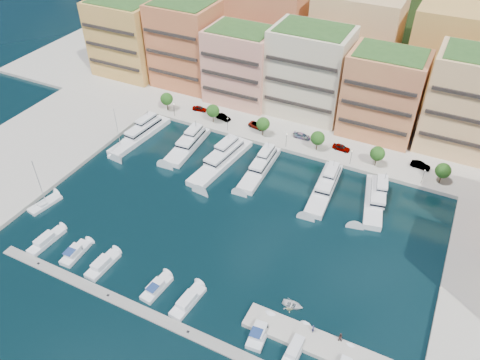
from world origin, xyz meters
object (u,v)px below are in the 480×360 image
Objects in this scene: sailboat_0 at (45,204)px; person_1 at (340,337)px; tree_3 at (318,138)px; car_1 at (223,117)px; cruiser_0 at (46,241)px; lamppost_0 at (174,108)px; car_4 at (341,147)px; person_0 at (313,329)px; car_5 at (420,165)px; yacht_5 at (375,198)px; lamppost_3 at (351,155)px; yacht_3 at (261,166)px; tree_0 at (167,99)px; tree_2 at (263,124)px; tender_0 at (293,305)px; cruiser_4 at (156,288)px; cruiser_1 at (75,253)px; car_0 at (200,109)px; yacht_0 at (142,133)px; cruiser_8 at (296,348)px; lamppost_1 at (228,122)px; tree_4 at (377,154)px; cruiser_5 at (188,302)px; yacht_1 at (189,144)px; tree_5 at (443,171)px; car_2 at (257,126)px; yacht_4 at (325,186)px; sailboat_2 at (120,149)px; cruiser_2 at (103,265)px; lamppost_2 at (286,138)px; yacht_2 at (223,159)px; cruiser_7 at (259,333)px.

person_1 is at bearing -3.40° from sailboat_0.
car_1 is (-30.04, 2.50, -2.96)m from tree_3.
lamppost_0 is at bearing 93.05° from cruiser_0.
person_0 reaches higher than car_4.
yacht_5 is at bearing 163.18° from car_5.
person_0 is at bearing -4.01° from sailboat_0.
lamppost_0 is 84.21m from person_1.
person_1 is (12.83, -51.20, -1.84)m from lamppost_3.
yacht_3 is 53.48m from sailboat_0.
tree_0 and tree_2 have the same top height.
person_0 is (5.37, -4.13, 1.47)m from tender_0.
car_5 is (39.08, 62.23, 1.24)m from cruiser_4.
car_0 is at bearing 95.46° from cruiser_1.
tree_0 is at bearing 180.00° from tree_3.
tree_0 is 78.65m from tender_0.
yacht_0 is (-3.14, -12.36, -2.62)m from lamppost_0.
cruiser_8 is 67.42m from sailboat_0.
car_0 is (-48.91, 6.17, -2.07)m from lamppost_3.
lamppost_1 and lamppost_3 have the same top height.
tree_4 is 0.25× the size of yacht_0.
cruiser_0 is at bearing 180.00° from cruiser_8.
car_1 reaches higher than cruiser_5.
tree_0 is at bearing 139.68° from yacht_1.
yacht_1 is at bearing 178.78° from yacht_3.
lamppost_0 is 8.26m from car_0.
tree_5 is at bearing -24.41° from tender_0.
tree_0 reaches higher than car_2.
tree_2 is 16.00m from tree_3.
tender_0 is 0.76× the size of car_2.
tree_0 is at bearing 47.40° from tender_0.
yacht_4 is 65.29m from cruiser_0.
tree_3 is 53.98m from sailboat_2.
car_1 reaches higher than car_2.
car_5 is at bearing 43.26° from yacht_4.
cruiser_5 is at bearing -46.11° from yacht_0.
sailboat_0 reaches higher than cruiser_2.
cruiser_5 is at bearing -87.28° from lamppost_2.
yacht_3 is at bearing -35.92° from lamppost_1.
tree_2 is 1.18× the size of car_1.
yacht_0 is 2.45× the size of cruiser_8.
yacht_4 reaches higher than car_0.
tree_3 is 26.12m from lamppost_1.
yacht_2 is 56.64m from cruiser_8.
yacht_0 is (-57.14, -12.36, -2.62)m from lamppost_3.
sailboat_0 is 7.42× the size of person_0.
tree_0 is 0.29× the size of yacht_5.
cruiser_2 is at bearing -81.44° from yacht_1.
person_0 is at bearing -3.59° from person_1.
cruiser_1 and cruiser_7 have the same top height.
tree_4 is 0.76× the size of cruiser_4.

